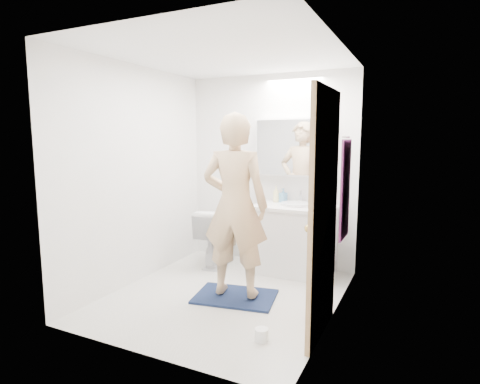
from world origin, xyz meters
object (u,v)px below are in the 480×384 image
Objects in this scene: vanity_cabinet at (295,241)px; toothbrush_cup at (320,202)px; toilet at (218,236)px; soap_bottle_b at (283,195)px; medicine_cabinet at (291,147)px; soap_bottle_a at (276,194)px; toilet_paper_roll at (262,335)px; person at (235,206)px.

toothbrush_cup is (0.25, 0.16, 0.47)m from vanity_cabinet.
vanity_cabinet is 0.99m from toilet.
medicine_cabinet is at bearing 19.87° from soap_bottle_b.
soap_bottle_a is 2.18× the size of toothbrush_cup.
toilet_paper_roll is at bearing -75.58° from soap_bottle_b.
toilet is 7.89× the size of toothbrush_cup.
toilet is 4.23× the size of soap_bottle_b.
soap_bottle_b is at bearing 104.42° from toilet_paper_roll.
toilet is at bearing -62.06° from person.
vanity_cabinet reaches higher than toilet.
toilet_paper_roll is at bearing 122.40° from toilet.
soap_bottle_a is at bearing -100.53° from person.
medicine_cabinet is 1.45m from toilet.
toothbrush_cup reaches higher than vanity_cabinet.
toothbrush_cup is at bearing -2.47° from soap_bottle_b.
person is (-0.31, -0.98, 0.56)m from vanity_cabinet.
person is at bearing 130.24° from toilet_paper_roll.
vanity_cabinet is 1.70m from toilet_paper_roll.
medicine_cabinet is 0.61m from soap_bottle_a.
medicine_cabinet is 9.52× the size of toothbrush_cup.
soap_bottle_b is 0.47m from toothbrush_cup.
soap_bottle_b is (0.10, 1.16, -0.04)m from person.
toilet is at bearing -173.31° from vanity_cabinet.
person is 19.54× the size of toothbrush_cup.
vanity_cabinet is 1.17m from person.
soap_bottle_b is at bearing -104.65° from person.
person reaches higher than toothbrush_cup.
soap_bottle_a is at bearing -160.21° from medicine_cabinet.
person is 1.27m from toothbrush_cup.
person is at bearing -116.16° from toothbrush_cup.
person is (-0.18, -1.19, -0.55)m from medicine_cabinet.
toilet is 0.92m from soap_bottle_a.
person is 16.42× the size of toilet_paper_roll.
toilet is at bearing 128.93° from toilet_paper_roll.
soap_bottle_a reaches higher than toothbrush_cup.
medicine_cabinet is at bearing 172.51° from toothbrush_cup.
medicine_cabinet is (-0.13, 0.21, 1.11)m from vanity_cabinet.
toilet_paper_roll is at bearing -72.88° from soap_bottle_a.
soap_bottle_b reaches higher than toilet.
toilet is 0.98m from soap_bottle_b.
toothbrush_cup is (0.55, 0.01, -0.06)m from soap_bottle_a.
person reaches higher than vanity_cabinet.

